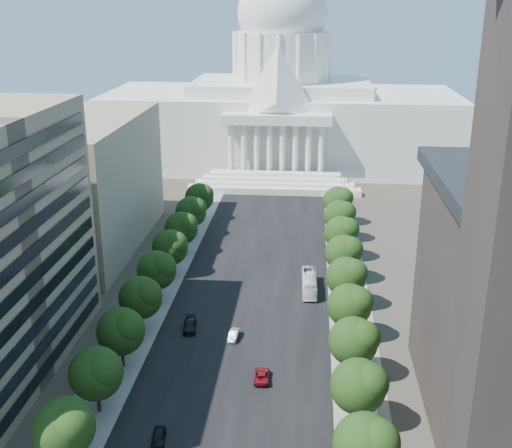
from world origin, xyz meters
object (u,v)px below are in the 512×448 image
(car_dark_a, at_px, (159,437))
(city_bus, at_px, (309,283))
(car_red, at_px, (262,376))
(car_dark_b, at_px, (190,325))
(car_silver, at_px, (234,335))

(car_dark_a, relative_size, city_bus, 0.36)
(car_red, relative_size, city_bus, 0.43)
(car_dark_a, xyz_separation_m, city_bus, (19.33, 48.35, 0.92))
(car_dark_b, bearing_deg, car_silver, -25.16)
(city_bus, bearing_deg, car_red, -103.73)
(car_red, bearing_deg, car_dark_a, 49.94)
(car_silver, bearing_deg, car_red, -59.49)
(car_dark_a, xyz_separation_m, car_silver, (6.60, 27.88, -0.03))
(car_silver, height_order, car_red, car_red)
(car_dark_b, bearing_deg, car_dark_a, -94.93)
(car_silver, xyz_separation_m, car_red, (5.79, -12.19, 0.00))
(car_silver, distance_m, city_bus, 24.12)
(car_red, height_order, city_bus, city_bus)
(car_dark_a, distance_m, car_silver, 28.66)
(car_red, bearing_deg, car_silver, -66.36)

